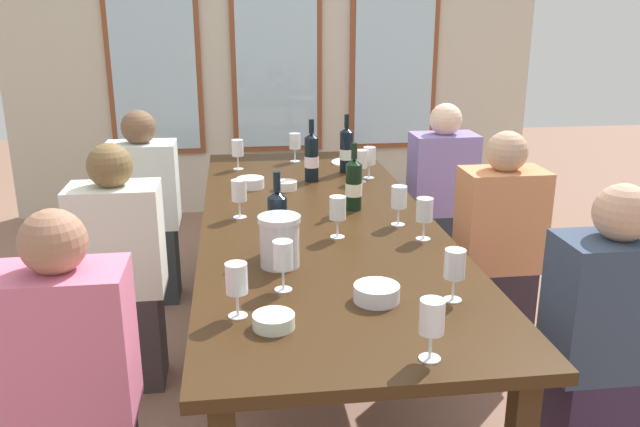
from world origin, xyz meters
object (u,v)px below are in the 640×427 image
at_px(wine_glass_7, 399,198).
at_px(seated_person_2, 73,393).
at_px(wine_bottle_3, 354,184).
at_px(tasting_bowl_2, 274,321).
at_px(wine_bottle_2, 312,157).
at_px(wine_glass_5, 283,257).
at_px(wine_glass_10, 369,157).
at_px(wine_glass_3, 424,212).
at_px(seated_person_4, 146,213).
at_px(wine_glass_9, 237,281).
at_px(dining_table, 317,231).
at_px(tasting_bowl_1, 286,185).
at_px(white_plate_0, 353,162).
at_px(metal_pitcher, 280,241).
at_px(wine_glass_6, 455,267).
at_px(seated_person_3, 603,349).
at_px(wine_glass_1, 338,209).
at_px(wine_glass_2, 432,318).
at_px(wine_glass_4, 238,150).
at_px(wine_bottle_1, 278,222).
at_px(seated_person_5, 441,200).
at_px(tasting_bowl_3, 250,183).
at_px(wine_bottle_0, 346,150).
at_px(wine_glass_11, 361,160).
at_px(seated_person_0, 121,275).
at_px(wine_glass_0, 239,191).
at_px(seated_person_1, 498,252).
at_px(tasting_bowl_0, 377,293).

relative_size(wine_glass_7, seated_person_2, 0.16).
bearing_deg(wine_bottle_3, tasting_bowl_2, -111.39).
xyz_separation_m(wine_bottle_2, wine_glass_5, (-0.26, -1.42, -0.01)).
bearing_deg(wine_glass_10, wine_glass_3, -88.90).
bearing_deg(seated_person_4, wine_glass_7, -40.11).
bearing_deg(wine_glass_9, wine_glass_7, 48.71).
distance_m(dining_table, tasting_bowl_1, 0.51).
xyz_separation_m(dining_table, white_plate_0, (0.35, 1.04, 0.07)).
relative_size(metal_pitcher, wine_glass_9, 1.09).
distance_m(wine_glass_3, wine_glass_6, 0.58).
relative_size(wine_bottle_3, tasting_bowl_2, 2.49).
bearing_deg(seated_person_3, wine_glass_1, 141.62).
height_order(wine_glass_2, wine_glass_4, same).
xyz_separation_m(wine_bottle_1, seated_person_5, (1.07, 1.31, -0.34)).
bearing_deg(wine_glass_10, tasting_bowl_3, -169.92).
xyz_separation_m(white_plate_0, seated_person_5, (0.52, -0.13, -0.22)).
height_order(wine_glass_1, seated_person_5, seated_person_5).
relative_size(wine_glass_1, wine_glass_9, 1.00).
height_order(metal_pitcher, wine_bottle_0, wine_bottle_0).
bearing_deg(wine_glass_7, wine_glass_2, -99.67).
height_order(wine_bottle_2, wine_glass_1, wine_bottle_2).
xyz_separation_m(metal_pitcher, wine_bottle_2, (0.26, 1.20, 0.03)).
xyz_separation_m(metal_pitcher, wine_glass_11, (0.52, 1.14, 0.02)).
xyz_separation_m(wine_bottle_1, wine_glass_3, (0.60, 0.06, -0.00)).
height_order(wine_glass_2, seated_person_0, seated_person_0).
bearing_deg(metal_pitcher, wine_glass_9, -111.73).
distance_m(tasting_bowl_2, wine_glass_10, 1.81).
bearing_deg(wine_glass_7, wine_glass_1, -156.50).
bearing_deg(wine_glass_0, seated_person_3, -38.58).
relative_size(wine_glass_9, seated_person_0, 0.16).
relative_size(wine_glass_2, wine_glass_6, 1.00).
xyz_separation_m(white_plate_0, wine_glass_2, (-0.21, -2.30, 0.12)).
distance_m(tasting_bowl_2, seated_person_1, 1.56).
bearing_deg(seated_person_0, tasting_bowl_0, -41.76).
bearing_deg(wine_glass_5, seated_person_1, 35.67).
bearing_deg(tasting_bowl_3, seated_person_4, 151.65).
distance_m(tasting_bowl_2, wine_glass_9, 0.17).
distance_m(wine_bottle_1, tasting_bowl_1, 0.91).
bearing_deg(wine_glass_3, wine_glass_6, -96.74).
xyz_separation_m(wine_glass_9, seated_person_3, (1.24, 0.02, -0.33)).
xyz_separation_m(tasting_bowl_2, wine_glass_1, (0.31, 0.76, 0.10)).
bearing_deg(wine_glass_4, tasting_bowl_3, -82.02).
xyz_separation_m(dining_table, wine_glass_1, (0.05, -0.27, 0.18)).
height_order(white_plate_0, wine_glass_7, wine_glass_7).
bearing_deg(wine_bottle_3, wine_glass_7, -58.89).
relative_size(wine_glass_5, wine_glass_9, 1.00).
xyz_separation_m(wine_glass_0, seated_person_4, (-0.53, 0.82, -0.34)).
xyz_separation_m(tasting_bowl_2, wine_glass_9, (-0.10, 0.09, 0.10)).
height_order(dining_table, wine_glass_9, wine_glass_9).
relative_size(wine_bottle_3, tasting_bowl_0, 2.11).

